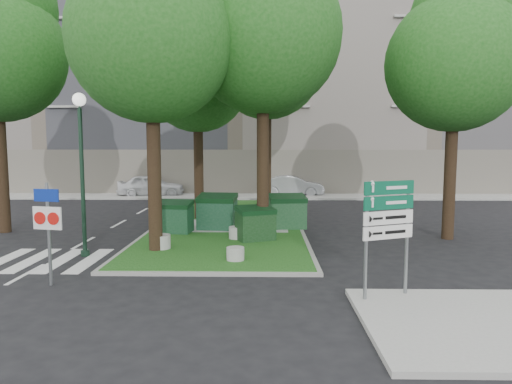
{
  "coord_description": "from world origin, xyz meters",
  "views": [
    {
      "loc": [
        2.06,
        -12.13,
        3.55
      ],
      "look_at": [
        1.78,
        2.76,
        2.0
      ],
      "focal_mm": 32.0,
      "sensor_mm": 36.0,
      "label": 1
    }
  ],
  "objects_px": {
    "dumpster_d": "(287,212)",
    "tree_median_mid": "(200,69)",
    "dumpster_a": "(175,217)",
    "litter_bin": "(285,202)",
    "directional_sign": "(388,220)",
    "tree_median_near_right": "(266,19)",
    "car_silver": "(293,186)",
    "bollard_right": "(235,254)",
    "tree_street_right": "(457,50)",
    "dumpster_c": "(255,223)",
    "bollard_left": "(161,242)",
    "street_lamp": "(81,155)",
    "tree_median_far": "(269,52)",
    "bollard_mid": "(237,233)",
    "traffic_sign_pole": "(48,220)",
    "car_white": "(151,185)",
    "dumpster_b": "(217,212)",
    "tree_median_near_left": "(154,24)"
  },
  "relations": [
    {
      "from": "tree_median_mid",
      "to": "bollard_mid",
      "type": "relative_size",
      "value": 16.53
    },
    {
      "from": "litter_bin",
      "to": "car_silver",
      "type": "distance_m",
      "value": 7.13
    },
    {
      "from": "tree_median_near_right",
      "to": "directional_sign",
      "type": "xyz_separation_m",
      "value": [
        2.73,
        -6.56,
        -6.12
      ]
    },
    {
      "from": "tree_median_far",
      "to": "tree_street_right",
      "type": "xyz_separation_m",
      "value": [
        6.8,
        -7.0,
        -1.34
      ]
    },
    {
      "from": "street_lamp",
      "to": "litter_bin",
      "type": "bearing_deg",
      "value": 56.37
    },
    {
      "from": "tree_median_near_right",
      "to": "car_silver",
      "type": "bearing_deg",
      "value": 82.62
    },
    {
      "from": "tree_median_far",
      "to": "bollard_left",
      "type": "bearing_deg",
      "value": -111.31
    },
    {
      "from": "tree_median_near_right",
      "to": "bollard_right",
      "type": "bearing_deg",
      "value": -104.85
    },
    {
      "from": "tree_median_near_left",
      "to": "bollard_right",
      "type": "distance_m",
      "value": 7.6
    },
    {
      "from": "litter_bin",
      "to": "bollard_right",
      "type": "bearing_deg",
      "value": -100.12
    },
    {
      "from": "dumpster_d",
      "to": "tree_median_mid",
      "type": "bearing_deg",
      "value": 139.08
    },
    {
      "from": "tree_street_right",
      "to": "car_white",
      "type": "distance_m",
      "value": 21.24
    },
    {
      "from": "tree_median_near_right",
      "to": "dumpster_c",
      "type": "height_order",
      "value": "tree_median_near_right"
    },
    {
      "from": "dumpster_c",
      "to": "bollard_right",
      "type": "distance_m",
      "value": 3.02
    },
    {
      "from": "tree_median_mid",
      "to": "tree_median_far",
      "type": "xyz_separation_m",
      "value": [
        3.2,
        3.0,
        1.34
      ]
    },
    {
      "from": "dumpster_d",
      "to": "street_lamp",
      "type": "height_order",
      "value": "street_lamp"
    },
    {
      "from": "tree_median_near_left",
      "to": "tree_street_right",
      "type": "distance_m",
      "value": 10.8
    },
    {
      "from": "tree_street_right",
      "to": "car_silver",
      "type": "height_order",
      "value": "tree_street_right"
    },
    {
      "from": "dumpster_d",
      "to": "car_white",
      "type": "distance_m",
      "value": 15.17
    },
    {
      "from": "dumpster_a",
      "to": "car_white",
      "type": "bearing_deg",
      "value": 115.76
    },
    {
      "from": "directional_sign",
      "to": "litter_bin",
      "type": "bearing_deg",
      "value": 73.83
    },
    {
      "from": "tree_median_near_left",
      "to": "dumpster_b",
      "type": "xyz_separation_m",
      "value": [
        1.55,
        3.7,
        -6.5
      ]
    },
    {
      "from": "tree_median_near_left",
      "to": "litter_bin",
      "type": "relative_size",
      "value": 15.89
    },
    {
      "from": "directional_sign",
      "to": "dumpster_a",
      "type": "bearing_deg",
      "value": 107.38
    },
    {
      "from": "bollard_left",
      "to": "car_silver",
      "type": "xyz_separation_m",
      "value": [
        5.39,
        16.82,
        0.37
      ]
    },
    {
      "from": "tree_median_far",
      "to": "bollard_mid",
      "type": "relative_size",
      "value": 19.73
    },
    {
      "from": "tree_median_near_left",
      "to": "bollard_left",
      "type": "relative_size",
      "value": 16.63
    },
    {
      "from": "dumpster_d",
      "to": "directional_sign",
      "type": "height_order",
      "value": "directional_sign"
    },
    {
      "from": "tree_street_right",
      "to": "dumpster_b",
      "type": "height_order",
      "value": "tree_street_right"
    },
    {
      "from": "dumpster_d",
      "to": "directional_sign",
      "type": "xyz_separation_m",
      "value": [
        1.82,
        -8.54,
        1.07
      ]
    },
    {
      "from": "dumpster_a",
      "to": "directional_sign",
      "type": "height_order",
      "value": "directional_sign"
    },
    {
      "from": "car_silver",
      "to": "traffic_sign_pole",
      "type": "bearing_deg",
      "value": 164.25
    },
    {
      "from": "bollard_mid",
      "to": "traffic_sign_pole",
      "type": "distance_m",
      "value": 7.03
    },
    {
      "from": "dumpster_a",
      "to": "dumpster_b",
      "type": "xyz_separation_m",
      "value": [
        1.6,
        0.76,
        0.09
      ]
    },
    {
      "from": "tree_street_right",
      "to": "bollard_right",
      "type": "bearing_deg",
      "value": -153.91
    },
    {
      "from": "tree_median_near_right",
      "to": "street_lamp",
      "type": "xyz_separation_m",
      "value": [
        -5.77,
        -2.48,
        -4.75
      ]
    },
    {
      "from": "street_lamp",
      "to": "traffic_sign_pole",
      "type": "relative_size",
      "value": 1.97
    },
    {
      "from": "bollard_right",
      "to": "litter_bin",
      "type": "height_order",
      "value": "litter_bin"
    },
    {
      "from": "tree_median_far",
      "to": "car_white",
      "type": "bearing_deg",
      "value": 139.44
    },
    {
      "from": "dumpster_d",
      "to": "traffic_sign_pole",
      "type": "bearing_deg",
      "value": -138.35
    },
    {
      "from": "tree_median_mid",
      "to": "dumpster_d",
      "type": "xyz_separation_m",
      "value": [
        3.91,
        -2.52,
        -6.19
      ]
    },
    {
      "from": "tree_median_near_right",
      "to": "bollard_right",
      "type": "height_order",
      "value": "tree_median_near_right"
    },
    {
      "from": "tree_median_far",
      "to": "car_white",
      "type": "xyz_separation_m",
      "value": [
        -8.03,
        6.87,
        -7.56
      ]
    },
    {
      "from": "dumpster_a",
      "to": "litter_bin",
      "type": "distance_m",
      "value": 8.35
    },
    {
      "from": "bollard_mid",
      "to": "car_silver",
      "type": "distance_m",
      "value": 15.45
    },
    {
      "from": "tree_street_right",
      "to": "dumpster_c",
      "type": "bearing_deg",
      "value": -172.89
    },
    {
      "from": "tree_median_near_right",
      "to": "tree_street_right",
      "type": "distance_m",
      "value": 7.09
    },
    {
      "from": "tree_street_right",
      "to": "traffic_sign_pole",
      "type": "relative_size",
      "value": 3.85
    },
    {
      "from": "tree_median_near_left",
      "to": "traffic_sign_pole",
      "type": "xyz_separation_m",
      "value": [
        -1.94,
        -3.53,
        -5.64
      ]
    },
    {
      "from": "street_lamp",
      "to": "car_white",
      "type": "bearing_deg",
      "value": 96.97
    }
  ]
}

